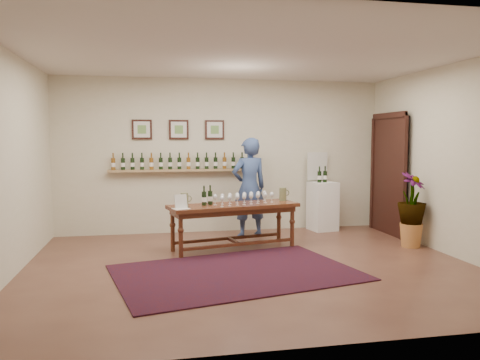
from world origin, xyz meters
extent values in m
plane|color=#533024|center=(0.00, 0.00, 0.00)|extent=(6.00, 6.00, 0.00)
plane|color=beige|center=(0.00, 2.50, 1.40)|extent=(6.00, 0.00, 6.00)
plane|color=beige|center=(0.00, -2.50, 1.40)|extent=(6.00, 0.00, 6.00)
plane|color=beige|center=(-3.00, 0.00, 1.40)|extent=(0.00, 5.00, 5.00)
plane|color=beige|center=(3.00, 0.00, 1.40)|extent=(0.00, 5.00, 5.00)
plane|color=silver|center=(0.00, 0.00, 2.80)|extent=(6.00, 6.00, 0.00)
cube|color=tan|center=(-0.80, 2.41, 1.15)|extent=(2.50, 0.16, 0.04)
cube|color=black|center=(2.94, 1.70, 1.05)|extent=(0.10, 1.00, 2.10)
cube|color=black|center=(2.89, 1.70, 1.05)|extent=(0.04, 1.12, 2.22)
cube|color=black|center=(-1.45, 2.48, 1.88)|extent=(0.35, 0.03, 0.35)
cube|color=silver|center=(-1.45, 2.46, 1.88)|extent=(0.28, 0.01, 0.28)
cube|color=#6A944A|center=(-1.45, 2.45, 1.88)|extent=(0.15, 0.00, 0.15)
cube|color=black|center=(-0.80, 2.48, 1.88)|extent=(0.35, 0.03, 0.35)
cube|color=silver|center=(-0.80, 2.46, 1.88)|extent=(0.28, 0.01, 0.28)
cube|color=#6A944A|center=(-0.80, 2.45, 1.88)|extent=(0.15, 0.00, 0.15)
cube|color=black|center=(-0.15, 2.48, 1.88)|extent=(0.35, 0.03, 0.35)
cube|color=silver|center=(-0.15, 2.46, 1.88)|extent=(0.28, 0.01, 0.28)
cube|color=#6A944A|center=(-0.15, 2.45, 1.88)|extent=(0.15, 0.00, 0.15)
cube|color=#480F0C|center=(-0.26, -0.28, 0.01)|extent=(3.34, 2.58, 0.02)
cube|color=#451611|center=(-0.06, 1.01, 0.68)|extent=(2.09, 1.04, 0.05)
cube|color=#451611|center=(-0.06, 1.01, 0.62)|extent=(1.96, 0.91, 0.09)
cylinder|color=#451611|center=(-0.90, 0.60, 0.33)|extent=(0.08, 0.08, 0.65)
cylinder|color=#451611|center=(0.88, 0.98, 0.33)|extent=(0.08, 0.08, 0.65)
cylinder|color=#451611|center=(-1.00, 1.04, 0.33)|extent=(0.08, 0.08, 0.65)
cylinder|color=#451611|center=(0.78, 1.42, 0.33)|extent=(0.08, 0.08, 0.65)
cube|color=#451611|center=(-0.01, 0.79, 0.13)|extent=(1.79, 0.42, 0.05)
cube|color=#451611|center=(-0.11, 1.23, 0.13)|extent=(1.79, 0.42, 0.05)
cube|color=#451611|center=(-0.06, 1.01, 0.13)|extent=(0.14, 0.45, 0.05)
cube|color=silver|center=(-0.89, 0.68, 0.81)|extent=(0.27, 0.23, 0.21)
cube|color=white|center=(1.86, 2.22, 0.45)|extent=(0.52, 0.52, 0.91)
cube|color=silver|center=(1.80, 2.39, 1.20)|extent=(0.42, 0.09, 0.58)
cone|color=#BE7B3F|center=(2.74, 0.64, 0.19)|extent=(0.35, 0.35, 0.37)
imported|color=#213D19|center=(2.74, 0.64, 0.70)|extent=(0.76, 0.76, 0.65)
imported|color=navy|center=(0.38, 1.93, 0.87)|extent=(0.70, 0.53, 1.74)
camera|label=1|loc=(-1.32, -6.03, 1.71)|focal=35.00mm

